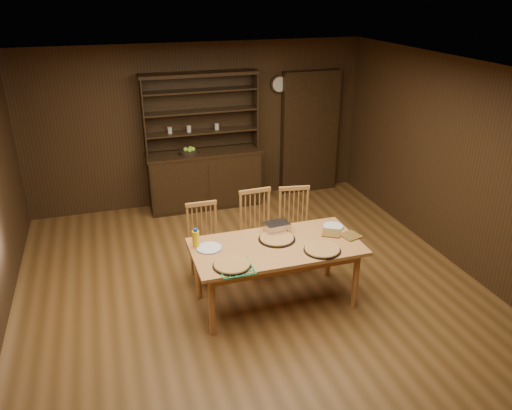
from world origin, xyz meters
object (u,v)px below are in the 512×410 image
object	(u,v)px
chair_center	(258,228)
chair_right	(295,224)
chair_left	(204,240)
china_hutch	(204,172)
juice_bottle	(196,239)
dining_table	(276,252)

from	to	relation	value
chair_center	chair_right	world-z (taller)	chair_center
chair_left	chair_right	world-z (taller)	chair_right
china_hutch	juice_bottle	xyz separation A→B (m)	(-0.66, -2.74, 0.26)
chair_right	chair_center	bearing A→B (deg)	-167.66
dining_table	chair_left	distance (m)	1.04
chair_center	juice_bottle	size ratio (longest dim) A/B	4.84
dining_table	chair_left	size ratio (longest dim) A/B	1.90
chair_center	juice_bottle	world-z (taller)	chair_center
chair_left	juice_bottle	bearing A→B (deg)	-108.86
chair_right	dining_table	bearing A→B (deg)	-114.21
chair_right	juice_bottle	world-z (taller)	chair_right
chair_right	juice_bottle	xyz separation A→B (m)	(-1.41, -0.60, 0.30)
dining_table	chair_right	bearing A→B (deg)	56.26
chair_right	juice_bottle	bearing A→B (deg)	-147.56
chair_right	juice_bottle	size ratio (longest dim) A/B	4.67
chair_center	chair_left	bearing A→B (deg)	177.94
china_hutch	chair_left	bearing A→B (deg)	-102.11
dining_table	juice_bottle	bearing A→B (deg)	164.90
china_hutch	chair_right	distance (m)	2.27
chair_left	chair_right	bearing A→B (deg)	2.09
dining_table	chair_left	world-z (taller)	chair_left
chair_left	juice_bottle	xyz separation A→B (m)	(-0.20, -0.56, 0.33)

